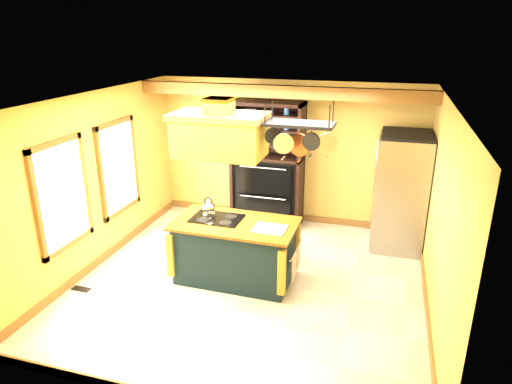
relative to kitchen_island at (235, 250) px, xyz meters
The scene contains 15 objects.
floor 0.53m from the kitchen_island, ahead, with size 5.00×5.00×0.00m, color beige.
ceiling 2.24m from the kitchen_island, ahead, with size 5.00×5.00×0.00m, color white.
wall_back 2.63m from the kitchen_island, 84.31° to the left, with size 5.00×0.02×2.70m, color #BD9145.
wall_front 2.69m from the kitchen_island, 84.44° to the right, with size 5.00×0.02×2.70m, color #BD9145.
wall_left 2.42m from the kitchen_island, behind, with size 0.02×5.00×2.70m, color #BD9145.
wall_right 2.88m from the kitchen_island, ahead, with size 0.02×5.00×2.70m, color #BD9145.
ceiling_beam 2.71m from the kitchen_island, 81.62° to the left, with size 5.00×0.15×0.20m, color brown.
window_near 2.55m from the kitchen_island, 159.51° to the right, with size 0.06×1.06×1.56m.
window_far 2.47m from the kitchen_island, 165.58° to the left, with size 0.06×1.06×1.56m.
kitchen_island is the anchor object (origin of this frame).
range_hood 1.77m from the kitchen_island, behind, with size 1.30×0.73×0.80m.
pot_rack 2.05m from the kitchen_island, ahead, with size 0.98×0.45×0.74m.
refrigerator 3.01m from the kitchen_island, 39.02° to the left, with size 0.84×0.99×1.94m.
hutch 2.26m from the kitchen_island, 92.41° to the left, with size 1.33×0.60×2.35m.
floor_register 2.30m from the kitchen_island, 155.51° to the right, with size 0.28×0.12×0.01m, color black.
Camera 1 is at (1.76, -5.70, 3.58)m, focal length 32.00 mm.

